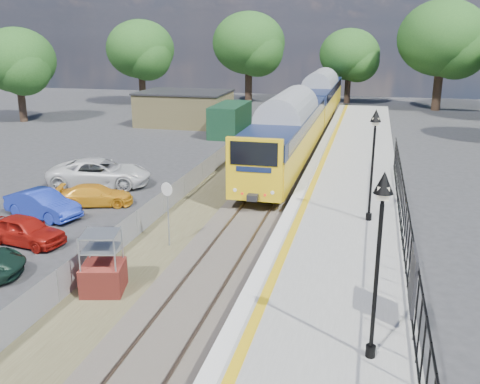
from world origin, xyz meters
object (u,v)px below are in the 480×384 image
(train, at_px, (308,109))
(brick_plinth, at_px, (102,264))
(victorian_lamp_south, at_px, (381,224))
(speed_sign, at_px, (168,204))
(car_red, at_px, (25,230))
(car_blue, at_px, (43,204))
(car_yellow, at_px, (96,195))
(victorian_lamp_north, at_px, (374,139))
(car_white, at_px, (100,173))

(train, height_order, brick_plinth, train)
(victorian_lamp_south, bearing_deg, speed_sign, 137.59)
(victorian_lamp_south, xyz_separation_m, train, (-5.50, 32.33, -1.96))
(speed_sign, height_order, car_red, speed_sign)
(car_blue, xyz_separation_m, car_yellow, (1.52, 2.26, -0.11))
(car_blue, relative_size, car_yellow, 1.07)
(speed_sign, relative_size, car_blue, 0.69)
(victorian_lamp_north, height_order, car_blue, victorian_lamp_north)
(brick_plinth, height_order, speed_sign, speed_sign)
(victorian_lamp_north, bearing_deg, speed_sign, -160.96)
(victorian_lamp_north, distance_m, brick_plinth, 11.42)
(brick_plinth, height_order, car_red, brick_plinth)
(brick_plinth, bearing_deg, car_blue, 135.70)
(car_white, bearing_deg, car_blue, 166.49)
(victorian_lamp_north, distance_m, car_yellow, 13.97)
(speed_sign, distance_m, car_yellow, 7.14)
(brick_plinth, distance_m, car_red, 6.10)
(victorian_lamp_north, relative_size, car_red, 1.30)
(brick_plinth, relative_size, car_blue, 0.55)
(train, relative_size, car_white, 7.29)
(victorian_lamp_south, distance_m, train, 32.85)
(victorian_lamp_south, relative_size, brick_plinth, 2.13)
(train, distance_m, car_blue, 24.98)
(train, relative_size, car_yellow, 11.13)
(brick_plinth, distance_m, car_white, 13.37)
(victorian_lamp_south, distance_m, car_yellow, 18.23)
(victorian_lamp_south, height_order, brick_plinth, victorian_lamp_south)
(car_red, height_order, car_white, car_white)
(victorian_lamp_south, bearing_deg, brick_plinth, 160.57)
(victorian_lamp_north, distance_m, car_blue, 15.34)
(victorian_lamp_north, bearing_deg, car_white, 162.03)
(car_yellow, height_order, car_white, car_white)
(victorian_lamp_north, height_order, brick_plinth, victorian_lamp_north)
(victorian_lamp_north, height_order, speed_sign, victorian_lamp_north)
(train, distance_m, car_yellow, 22.33)
(victorian_lamp_south, relative_size, car_yellow, 1.25)
(victorian_lamp_south, bearing_deg, train, 99.66)
(speed_sign, xyz_separation_m, car_blue, (-7.08, 2.01, -1.20))
(car_yellow, bearing_deg, brick_plinth, -168.31)
(victorian_lamp_south, height_order, train, victorian_lamp_south)
(car_yellow, bearing_deg, car_blue, 127.85)
(train, xyz_separation_m, speed_sign, (-2.50, -25.02, -0.49))
(speed_sign, relative_size, car_white, 0.49)
(victorian_lamp_south, bearing_deg, car_red, 155.86)
(victorian_lamp_south, distance_m, victorian_lamp_north, 10.00)
(brick_plinth, relative_size, car_white, 0.39)
(brick_plinth, distance_m, speed_sign, 4.38)
(speed_sign, relative_size, car_red, 0.77)
(train, height_order, car_white, train)
(victorian_lamp_north, relative_size, car_white, 0.82)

